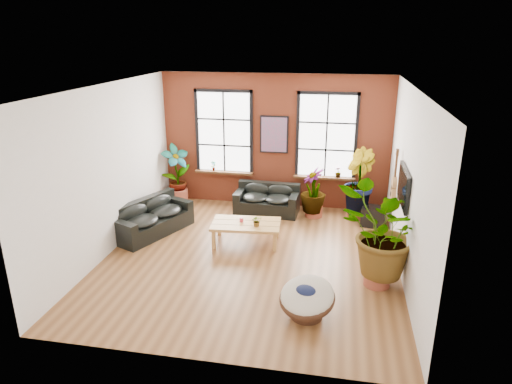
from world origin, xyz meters
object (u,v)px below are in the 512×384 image
(sofa_back, at_px, (267,200))
(sofa_left, at_px, (151,218))
(coffee_table, at_px, (246,225))
(papasan_chair, at_px, (307,298))

(sofa_back, bearing_deg, sofa_left, -141.85)
(sofa_back, height_order, coffee_table, sofa_back)
(sofa_left, relative_size, coffee_table, 1.36)
(sofa_left, distance_m, coffee_table, 2.31)
(coffee_table, xyz_separation_m, papasan_chair, (1.56, -2.58, -0.07))
(sofa_back, relative_size, sofa_left, 0.78)
(sofa_back, xyz_separation_m, papasan_chair, (1.39, -4.50, 0.02))
(sofa_back, distance_m, sofa_left, 3.04)
(papasan_chair, bearing_deg, sofa_back, 125.65)
(sofa_back, bearing_deg, papasan_chair, -70.29)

